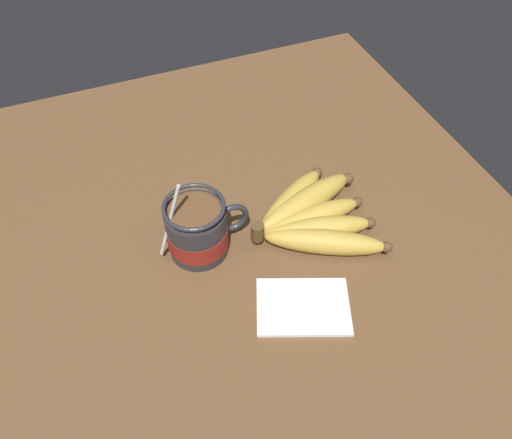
% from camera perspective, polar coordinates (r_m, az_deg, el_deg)
% --- Properties ---
extents(table, '(0.93, 0.93, 0.04)m').
position_cam_1_polar(table, '(0.79, -3.26, -2.54)').
color(table, brown).
rests_on(table, ground).
extents(coffee_mug, '(0.14, 0.09, 0.14)m').
position_cam_1_polar(coffee_mug, '(0.73, -6.67, -1.22)').
color(coffee_mug, '#28282D').
rests_on(coffee_mug, table).
extents(banana_bunch, '(0.20, 0.21, 0.04)m').
position_cam_1_polar(banana_bunch, '(0.77, 6.29, 0.20)').
color(banana_bunch, '#4C381E').
rests_on(banana_bunch, table).
extents(napkin, '(0.15, 0.13, 0.01)m').
position_cam_1_polar(napkin, '(0.70, 5.40, -9.88)').
color(napkin, white).
rests_on(napkin, table).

